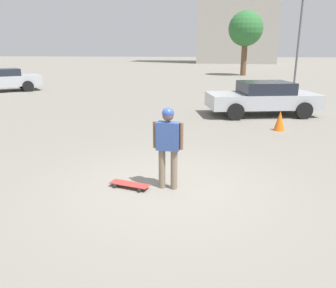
{
  "coord_description": "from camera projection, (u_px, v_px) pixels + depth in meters",
  "views": [
    {
      "loc": [
        -5.83,
        -0.92,
        2.61
      ],
      "look_at": [
        0.0,
        0.0,
        0.89
      ],
      "focal_mm": 35.0,
      "sensor_mm": 36.0,
      "label": 1
    }
  ],
  "objects": [
    {
      "name": "ground_plane",
      "position": [
        168.0,
        188.0,
        6.4
      ],
      "size": [
        220.0,
        220.0,
        0.0
      ],
      "primitive_type": "plane",
      "color": "gray"
    },
    {
      "name": "person",
      "position": [
        168.0,
        141.0,
        6.13
      ],
      "size": [
        0.24,
        0.58,
        1.59
      ],
      "rotation": [
        0.0,
        0.0,
        -1.66
      ],
      "color": "#7A6B56",
      "rests_on": "ground_plane"
    },
    {
      "name": "skateboard",
      "position": [
        130.0,
        184.0,
        6.39
      ],
      "size": [
        0.43,
        0.82,
        0.08
      ],
      "rotation": [
        0.0,
        0.0,
        1.34
      ],
      "color": "#A5332D",
      "rests_on": "ground_plane"
    },
    {
      "name": "car_parked_near",
      "position": [
        263.0,
        98.0,
        13.3
      ],
      "size": [
        2.86,
        4.68,
        1.35
      ],
      "rotation": [
        0.0,
        0.0,
        1.81
      ],
      "color": "#ADB2B7",
      "rests_on": "ground_plane"
    },
    {
      "name": "car_parked_far",
      "position": [
        0.0,
        80.0,
        20.61
      ],
      "size": [
        4.51,
        4.78,
        1.42
      ],
      "rotation": [
        0.0,
        0.0,
        2.29
      ],
      "color": "#ADB2B7",
      "rests_on": "ground_plane"
    },
    {
      "name": "tree_distant",
      "position": [
        246.0,
        29.0,
        32.37
      ],
      "size": [
        3.4,
        3.4,
        6.26
      ],
      "color": "brown",
      "rests_on": "ground_plane"
    },
    {
      "name": "traffic_cone",
      "position": [
        280.0,
        121.0,
        10.83
      ],
      "size": [
        0.36,
        0.36,
        0.65
      ],
      "color": "orange",
      "rests_on": "ground_plane"
    },
    {
      "name": "lamp_post",
      "position": [
        299.0,
        37.0,
        18.77
      ],
      "size": [
        0.28,
        0.28,
        5.53
      ],
      "color": "#59595E",
      "rests_on": "ground_plane"
    }
  ]
}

